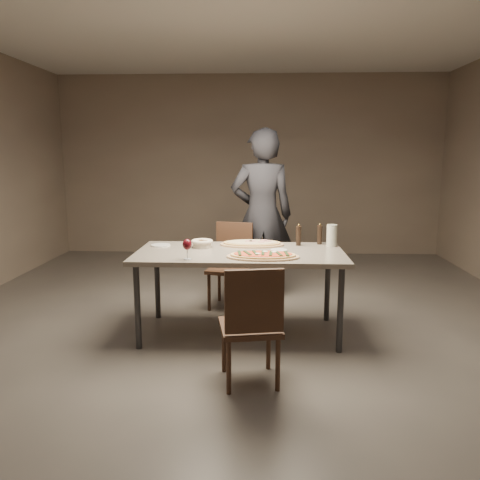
{
  "coord_description": "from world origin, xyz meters",
  "views": [
    {
      "loc": [
        0.18,
        -3.97,
        1.58
      ],
      "look_at": [
        0.0,
        0.0,
        0.85
      ],
      "focal_mm": 35.0,
      "sensor_mm": 36.0,
      "label": 1
    }
  ],
  "objects_px": {
    "pepper_mill_left": "(299,235)",
    "carafe": "(332,235)",
    "bread_basket": "(202,243)",
    "ham_pizza": "(252,244)",
    "dining_table": "(240,258)",
    "zucchini_pizza": "(263,256)",
    "chair_near": "(252,320)",
    "diner": "(262,215)",
    "chair_far": "(232,260)"
  },
  "relations": [
    {
      "from": "pepper_mill_left",
      "to": "carafe",
      "type": "relative_size",
      "value": 1.0
    },
    {
      "from": "bread_basket",
      "to": "carafe",
      "type": "relative_size",
      "value": 0.98
    },
    {
      "from": "pepper_mill_left",
      "to": "ham_pizza",
      "type": "bearing_deg",
      "value": -178.42
    },
    {
      "from": "dining_table",
      "to": "carafe",
      "type": "relative_size",
      "value": 9.05
    },
    {
      "from": "dining_table",
      "to": "zucchini_pizza",
      "type": "relative_size",
      "value": 3.03
    },
    {
      "from": "pepper_mill_left",
      "to": "chair_near",
      "type": "bearing_deg",
      "value": -107.85
    },
    {
      "from": "carafe",
      "to": "diner",
      "type": "bearing_deg",
      "value": 127.96
    },
    {
      "from": "dining_table",
      "to": "zucchini_pizza",
      "type": "distance_m",
      "value": 0.32
    },
    {
      "from": "dining_table",
      "to": "chair_far",
      "type": "relative_size",
      "value": 2.06
    },
    {
      "from": "bread_basket",
      "to": "chair_far",
      "type": "bearing_deg",
      "value": 70.66
    },
    {
      "from": "zucchini_pizza",
      "to": "bread_basket",
      "type": "xyz_separation_m",
      "value": [
        -0.55,
        0.41,
        0.02
      ]
    },
    {
      "from": "bread_basket",
      "to": "diner",
      "type": "bearing_deg",
      "value": 59.83
    },
    {
      "from": "bread_basket",
      "to": "chair_far",
      "type": "height_order",
      "value": "chair_far"
    },
    {
      "from": "bread_basket",
      "to": "diner",
      "type": "relative_size",
      "value": 0.1
    },
    {
      "from": "pepper_mill_left",
      "to": "bread_basket",
      "type": "bearing_deg",
      "value": -171.69
    },
    {
      "from": "zucchini_pizza",
      "to": "carafe",
      "type": "height_order",
      "value": "carafe"
    },
    {
      "from": "pepper_mill_left",
      "to": "carafe",
      "type": "xyz_separation_m",
      "value": [
        0.3,
        -0.02,
        0.01
      ]
    },
    {
      "from": "dining_table",
      "to": "pepper_mill_left",
      "type": "distance_m",
      "value": 0.62
    },
    {
      "from": "carafe",
      "to": "diner",
      "type": "distance_m",
      "value": 1.04
    },
    {
      "from": "chair_far",
      "to": "carafe",
      "type": "bearing_deg",
      "value": 163.28
    },
    {
      "from": "zucchini_pizza",
      "to": "carafe",
      "type": "xyz_separation_m",
      "value": [
        0.63,
        0.52,
        0.08
      ]
    },
    {
      "from": "dining_table",
      "to": "chair_far",
      "type": "xyz_separation_m",
      "value": [
        -0.12,
        0.82,
        -0.2
      ]
    },
    {
      "from": "bread_basket",
      "to": "chair_near",
      "type": "distance_m",
      "value": 1.27
    },
    {
      "from": "carafe",
      "to": "chair_far",
      "type": "xyz_separation_m",
      "value": [
        -0.95,
        0.54,
        -0.36
      ]
    },
    {
      "from": "dining_table",
      "to": "ham_pizza",
      "type": "xyz_separation_m",
      "value": [
        0.1,
        0.28,
        0.07
      ]
    },
    {
      "from": "ham_pizza",
      "to": "pepper_mill_left",
      "type": "height_order",
      "value": "pepper_mill_left"
    },
    {
      "from": "dining_table",
      "to": "carafe",
      "type": "height_order",
      "value": "carafe"
    },
    {
      "from": "ham_pizza",
      "to": "pepper_mill_left",
      "type": "bearing_deg",
      "value": -5.7
    },
    {
      "from": "zucchini_pizza",
      "to": "bread_basket",
      "type": "height_order",
      "value": "bread_basket"
    },
    {
      "from": "bread_basket",
      "to": "diner",
      "type": "xyz_separation_m",
      "value": [
        0.54,
        0.93,
        0.14
      ]
    },
    {
      "from": "bread_basket",
      "to": "dining_table",
      "type": "bearing_deg",
      "value": -24.96
    },
    {
      "from": "zucchini_pizza",
      "to": "ham_pizza",
      "type": "bearing_deg",
      "value": 90.92
    },
    {
      "from": "zucchini_pizza",
      "to": "chair_near",
      "type": "height_order",
      "value": "chair_near"
    },
    {
      "from": "dining_table",
      "to": "diner",
      "type": "relative_size",
      "value": 0.97
    },
    {
      "from": "dining_table",
      "to": "zucchini_pizza",
      "type": "height_order",
      "value": "zucchini_pizza"
    },
    {
      "from": "ham_pizza",
      "to": "chair_near",
      "type": "height_order",
      "value": "chair_near"
    },
    {
      "from": "carafe",
      "to": "ham_pizza",
      "type": "bearing_deg",
      "value": 179.58
    },
    {
      "from": "zucchini_pizza",
      "to": "diner",
      "type": "relative_size",
      "value": 0.32
    },
    {
      "from": "dining_table",
      "to": "bread_basket",
      "type": "bearing_deg",
      "value": 155.04
    },
    {
      "from": "pepper_mill_left",
      "to": "chair_near",
      "type": "distance_m",
      "value": 1.38
    },
    {
      "from": "dining_table",
      "to": "zucchini_pizza",
      "type": "xyz_separation_m",
      "value": [
        0.2,
        -0.24,
        0.07
      ]
    },
    {
      "from": "dining_table",
      "to": "ham_pizza",
      "type": "distance_m",
      "value": 0.31
    },
    {
      "from": "zucchini_pizza",
      "to": "bread_basket",
      "type": "relative_size",
      "value": 3.06
    },
    {
      "from": "carafe",
      "to": "chair_near",
      "type": "height_order",
      "value": "carafe"
    },
    {
      "from": "bread_basket",
      "to": "chair_near",
      "type": "relative_size",
      "value": 0.23
    },
    {
      "from": "pepper_mill_left",
      "to": "diner",
      "type": "xyz_separation_m",
      "value": [
        -0.34,
        0.8,
        0.08
      ]
    },
    {
      "from": "ham_pizza",
      "to": "pepper_mill_left",
      "type": "xyz_separation_m",
      "value": [
        0.43,
        0.01,
        0.08
      ]
    },
    {
      "from": "chair_far",
      "to": "pepper_mill_left",
      "type": "bearing_deg",
      "value": 154.06
    },
    {
      "from": "ham_pizza",
      "to": "diner",
      "type": "height_order",
      "value": "diner"
    },
    {
      "from": "chair_near",
      "to": "dining_table",
      "type": "bearing_deg",
      "value": 87.16
    }
  ]
}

